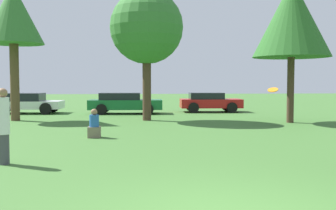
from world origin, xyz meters
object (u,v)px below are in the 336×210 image
Objects in this scene: bystander_sitting at (94,126)px; frisbee at (273,90)px; parked_car_green at (124,103)px; tree_0 at (13,16)px; tree_2 at (292,19)px; parked_car_red at (210,102)px; parked_car_white at (28,103)px; tree_1 at (147,28)px; person_thrower at (3,125)px.

frisbee is at bearing -49.34° from bystander_sitting.
bystander_sitting is (-4.35, 5.06, -1.31)m from frisbee.
parked_car_green is at bearing 85.20° from bystander_sitting.
tree_2 is at bearing -9.63° from tree_0.
tree_2 is at bearing -68.19° from parked_car_red.
parked_car_green is at bearing 102.84° from frisbee.
tree_2 is 1.68× the size of parked_car_white.
tree_2 is (8.66, 4.17, 4.40)m from bystander_sitting.
tree_1 is 1.62× the size of parked_car_red.
bystander_sitting is (1.65, 4.22, -0.50)m from person_thrower.
parked_car_red is at bearing 11.52° from parked_car_green.
tree_1 is at bearing 165.35° from tree_2.
tree_1 is at bearing -4.32° from tree_0.
parked_car_green is (-3.49, 15.31, -1.04)m from frisbee.
parked_car_red is at bearing 83.26° from frisbee.
parked_car_red is at bearing 23.77° from tree_0.
tree_0 is at bearing -141.20° from parked_car_green.
tree_1 reaches higher than parked_car_green.
parked_car_red is (5.40, 0.84, -0.01)m from parked_car_green.
tree_0 is 12.49m from parked_car_red.
tree_2 is 8.42m from parked_car_red.
tree_2 is 15.78m from parked_car_white.
person_thrower is 13.86m from tree_2.
parked_car_green is 5.46m from parked_car_red.
parked_car_red is at bearing 109.18° from tree_2.
parked_car_green is at bearing 142.10° from tree_2.
parked_car_white is 0.88× the size of parked_car_green.
frisbee is 0.04× the size of tree_0.
tree_0 is at bearing 175.68° from tree_1.
bystander_sitting is at bearing 77.57° from person_thrower.
person_thrower is 0.39× the size of parked_car_green.
frisbee reaches higher than person_thrower.
parked_car_red reaches higher than bystander_sitting.
frisbee is 15.73m from parked_car_green.
tree_2 reaches higher than bystander_sitting.
parked_car_green is (0.86, 10.24, 0.26)m from bystander_sitting.
parked_car_white is (-13.62, 6.81, -4.14)m from tree_2.
parked_car_white is 11.22m from parked_car_red.
parked_car_white reaches higher than parked_car_red.
parked_car_white is (-9.31, 16.04, -1.05)m from frisbee.
frisbee is 0.25× the size of bystander_sitting.
person_thrower is 11.74m from tree_0.
parked_car_green is (-1.18, 4.34, -3.88)m from tree_1.
tree_2 reaches higher than person_thrower.
person_thrower is 0.44× the size of parked_car_red.
bystander_sitting is at bearing 130.66° from frisbee.
person_thrower is at bearing -140.89° from tree_2.
parked_car_white is at bearing 111.25° from person_thrower.
tree_1 reaches higher than parked_car_red.
person_thrower is 0.27× the size of tree_1.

